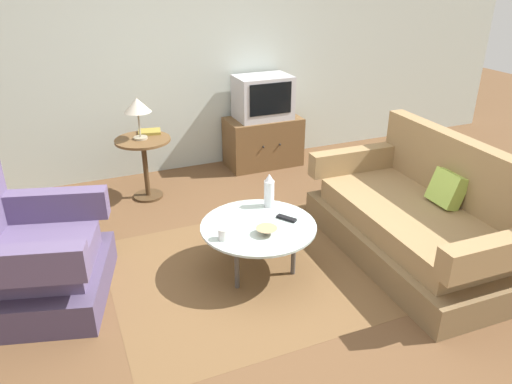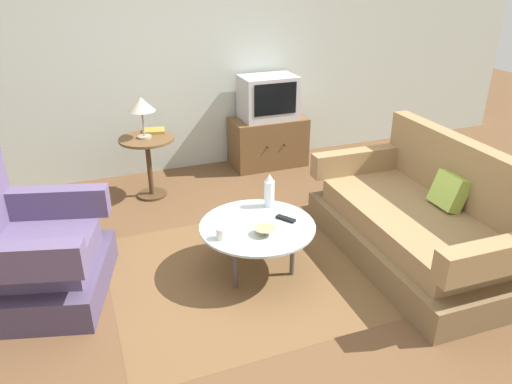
{
  "view_description": "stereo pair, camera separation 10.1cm",
  "coord_description": "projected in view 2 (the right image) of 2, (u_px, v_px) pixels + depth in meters",
  "views": [
    {
      "loc": [
        -1.2,
        -2.72,
        2.17
      ],
      "look_at": [
        0.13,
        0.43,
        0.55
      ],
      "focal_mm": 34.06,
      "sensor_mm": 36.0,
      "label": 1
    },
    {
      "loc": [
        -1.11,
        -2.76,
        2.17
      ],
      "look_at": [
        0.13,
        0.43,
        0.55
      ],
      "focal_mm": 34.06,
      "sensor_mm": 36.0,
      "label": 2
    }
  ],
  "objects": [
    {
      "name": "side_table",
      "position": [
        148.0,
        154.0,
        4.81
      ],
      "size": [
        0.54,
        0.54,
        0.62
      ],
      "color": "brown",
      "rests_on": "ground"
    },
    {
      "name": "tv_stand",
      "position": [
        268.0,
        142.0,
        5.66
      ],
      "size": [
        0.85,
        0.49,
        0.56
      ],
      "color": "brown",
      "rests_on": "ground"
    },
    {
      "name": "back_wall",
      "position": [
        173.0,
        48.0,
        5.16
      ],
      "size": [
        9.0,
        0.12,
        2.7
      ],
      "primitive_type": "cube",
      "color": "#B2BCB2",
      "rests_on": "ground"
    },
    {
      "name": "book",
      "position": [
        154.0,
        131.0,
        4.88
      ],
      "size": [
        0.24,
        0.21,
        0.03
      ],
      "rotation": [
        0.0,
        0.0,
        -0.19
      ],
      "color": "olive",
      "rests_on": "side_table"
    },
    {
      "name": "ground_plane",
      "position": [
        260.0,
        284.0,
        3.61
      ],
      "size": [
        16.0,
        16.0,
        0.0
      ],
      "primitive_type": "plane",
      "color": "brown"
    },
    {
      "name": "couch",
      "position": [
        421.0,
        224.0,
        3.85
      ],
      "size": [
        1.01,
        1.87,
        0.93
      ],
      "rotation": [
        0.0,
        0.0,
        1.54
      ],
      "color": "brown",
      "rests_on": "ground"
    },
    {
      "name": "tv_remote_dark",
      "position": [
        286.0,
        219.0,
        3.67
      ],
      "size": [
        0.12,
        0.15,
        0.02
      ],
      "rotation": [
        0.0,
        0.0,
        5.3
      ],
      "color": "black",
      "rests_on": "coffee_table"
    },
    {
      "name": "table_lamp",
      "position": [
        141.0,
        106.0,
        4.6
      ],
      "size": [
        0.26,
        0.26,
        0.4
      ],
      "color": "#9E937A",
      "rests_on": "side_table"
    },
    {
      "name": "coffee_table",
      "position": [
        257.0,
        228.0,
        3.62
      ],
      "size": [
        0.87,
        0.87,
        0.4
      ],
      "color": "#B2C6C1",
      "rests_on": "ground"
    },
    {
      "name": "mug",
      "position": [
        222.0,
        233.0,
        3.41
      ],
      "size": [
        0.12,
        0.08,
        0.08
      ],
      "color": "white",
      "rests_on": "coffee_table"
    },
    {
      "name": "vase",
      "position": [
        269.0,
        191.0,
        3.83
      ],
      "size": [
        0.08,
        0.08,
        0.28
      ],
      "color": "white",
      "rests_on": "coffee_table"
    },
    {
      "name": "bowl",
      "position": [
        265.0,
        231.0,
        3.47
      ],
      "size": [
        0.16,
        0.16,
        0.05
      ],
      "color": "tan",
      "rests_on": "coffee_table"
    },
    {
      "name": "television",
      "position": [
        268.0,
        97.0,
        5.44
      ],
      "size": [
        0.62,
        0.43,
        0.48
      ],
      "color": "#B7B7BC",
      "rests_on": "tv_stand"
    },
    {
      "name": "area_rug",
      "position": [
        257.0,
        270.0,
        3.78
      ],
      "size": [
        2.2,
        1.78,
        0.0
      ],
      "primitive_type": "cube",
      "color": "brown",
      "rests_on": "ground"
    },
    {
      "name": "armchair",
      "position": [
        30.0,
        256.0,
        3.38
      ],
      "size": [
        1.09,
        1.15,
        0.96
      ],
      "rotation": [
        0.0,
        0.0,
        -1.85
      ],
      "color": "#4B3E5C",
      "rests_on": "ground"
    }
  ]
}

